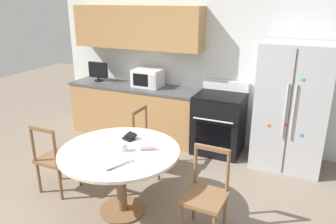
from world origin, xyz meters
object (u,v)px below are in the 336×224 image
Objects in this scene: oven_range at (219,123)px; countertop_tv at (98,71)px; microwave at (148,78)px; dining_chair_left at (56,159)px; dining_chair_right at (205,196)px; candle_glass at (123,148)px; wallet at (130,137)px; refrigerator at (291,107)px; dining_chair_far at (151,142)px.

countertop_tv is (-2.23, 0.04, 0.61)m from oven_range.
dining_chair_left is (-0.24, -1.98, -0.61)m from microwave.
candle_glass is at bearing 4.68° from dining_chair_right.
oven_range is at bearing 70.56° from wallet.
dining_chair_far is (-1.68, -0.98, -0.44)m from refrigerator.
candle_glass is at bearing -127.96° from refrigerator.
refrigerator is 1.09m from oven_range.
refrigerator reaches higher than microwave.
dining_chair_far is 1.00× the size of dining_chair_right.
dining_chair_far is at bearing -33.80° from countertop_tv.
wallet is at bearing 16.27° from dining_chair_left.
candle_glass is 0.30m from wallet.
dining_chair_left is 1.07m from candle_glass.
microwave reaches higher than candle_glass.
dining_chair_left reaches higher than candle_glass.
microwave reaches higher than dining_chair_far.
wallet is at bearing -11.75° from dining_chair_right.
oven_range is (-1.01, 0.03, -0.41)m from refrigerator.
countertop_tv reaches higher than wallet.
refrigerator is 1.94× the size of dining_chair_right.
microwave reaches higher than wallet.
wallet is at bearing -46.16° from countertop_tv.
microwave is 2.94× the size of wallet.
oven_range is 2.43m from dining_chair_left.
refrigerator is 1.94× the size of dining_chair_left.
wallet is (0.91, 0.25, 0.36)m from dining_chair_left.
microwave is 1.36m from dining_chair_far.
dining_chair_far is at bearing -38.17° from dining_chair_right.
refrigerator is 3.25m from countertop_tv.
dining_chair_far reaches higher than candle_glass.
dining_chair_far is (0.59, -1.07, -0.61)m from microwave.
dining_chair_right is (1.08, -0.91, 0.00)m from dining_chair_far.
dining_chair_right is 0.97m from candle_glass.
wallet is (-1.60, -1.64, -0.09)m from refrigerator.
wallet is at bearing 108.22° from candle_glass.
dining_chair_right is (2.64, -1.96, -0.64)m from countertop_tv.
dining_chair_right reaches higher than wallet.
oven_range is at bearing 178.53° from refrigerator.
refrigerator is at bearing 38.10° from dining_chair_left.
dining_chair_right is at bearing 2.58° from candle_glass.
dining_chair_left is at bearing -164.85° from wallet.
refrigerator reaches higher than candle_glass.
wallet is (0.67, -1.73, -0.25)m from microwave.
oven_range is 1.39m from microwave.
refrigerator is at bearing -2.30° from microwave.
refrigerator is 2.28m from microwave.
countertop_tv is at bearing 131.02° from candle_glass.
refrigerator is at bearing 120.45° from dining_chair_far.
wallet is (1.65, -1.71, -0.29)m from countertop_tv.
refrigerator is 3.17m from dining_chair_left.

